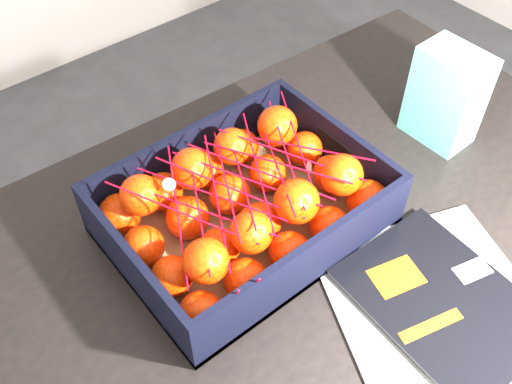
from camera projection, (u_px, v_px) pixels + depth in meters
ground at (350, 362)px, 1.61m from camera, size 3.50×3.50×0.00m
table at (313, 262)px, 1.04m from camera, size 1.23×0.85×0.75m
magazine_stack at (438, 305)px, 0.86m from camera, size 0.39×0.34×0.02m
produce_crate at (244, 213)px, 0.95m from camera, size 0.42×0.31×0.11m
clementine_heap at (245, 201)px, 0.93m from camera, size 0.40×0.30×0.12m
mesh_net at (244, 183)px, 0.88m from camera, size 0.35×0.28×0.10m
retail_carton at (446, 96)px, 1.05m from camera, size 0.08×0.12×0.18m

